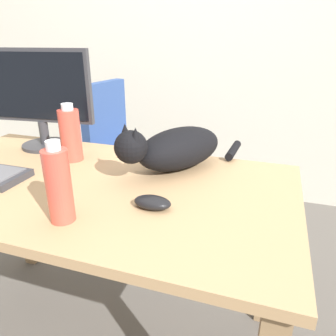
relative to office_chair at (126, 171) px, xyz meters
name	(u,v)px	position (x,y,z in m)	size (l,w,h in m)	color
ground_plane	(105,335)	(0.25, -0.79, -0.41)	(8.00, 8.00, 0.00)	#59544F
back_wall	(200,19)	(0.25, 0.79, 0.89)	(6.00, 0.04, 2.60)	beige
desk	(91,208)	(0.25, -0.79, 0.21)	(1.38, 0.75, 0.73)	tan
office_chair	(126,171)	(0.00, 0.00, 0.00)	(0.48, 0.48, 0.94)	black
monitor	(38,95)	(-0.13, -0.53, 0.54)	(0.48, 0.20, 0.42)	#333338
cat	(175,148)	(0.50, -0.59, 0.40)	(0.36, 0.53, 0.20)	black
computer_mouse	(152,202)	(0.52, -0.89, 0.33)	(0.11, 0.06, 0.04)	black
water_bottle	(70,135)	(0.08, -0.63, 0.42)	(0.08, 0.08, 0.22)	#D84C3D
spray_bottle	(59,185)	(0.32, -1.03, 0.42)	(0.07, 0.07, 0.22)	#D84C3D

